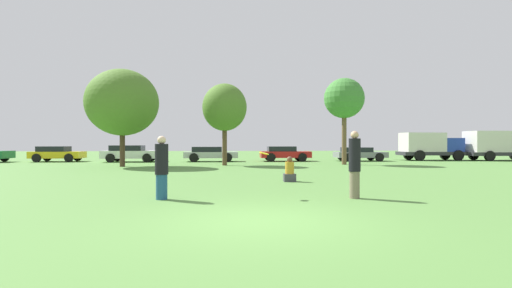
# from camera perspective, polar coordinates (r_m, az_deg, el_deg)

# --- Properties ---
(ground_plane) EXTENTS (120.00, 120.00, 0.00)m
(ground_plane) POSITION_cam_1_polar(r_m,az_deg,el_deg) (7.69, 0.63, -11.46)
(ground_plane) COLOR #54843D
(person_thrower) EXTENTS (0.36, 0.36, 1.74)m
(person_thrower) POSITION_cam_1_polar(r_m,az_deg,el_deg) (10.67, -14.00, -3.45)
(person_thrower) COLOR navy
(person_thrower) RESTS_ON ground
(person_catcher) EXTENTS (0.33, 0.33, 1.88)m
(person_catcher) POSITION_cam_1_polar(r_m,az_deg,el_deg) (10.90, 14.61, -2.94)
(person_catcher) COLOR #726651
(person_catcher) RESTS_ON ground
(frisbee) EXTENTS (0.27, 0.27, 0.11)m
(frisbee) POSITION_cam_1_polar(r_m,az_deg,el_deg) (10.68, 1.23, -1.41)
(frisbee) COLOR yellow
(bystander_sitting) EXTENTS (0.47, 0.39, 1.00)m
(bystander_sitting) POSITION_cam_1_polar(r_m,az_deg,el_deg) (15.13, 5.07, -4.13)
(bystander_sitting) COLOR #3F3F47
(bystander_sitting) RESTS_ON ground
(tree_0) EXTENTS (4.56, 4.56, 6.21)m
(tree_0) POSITION_cam_1_polar(r_m,az_deg,el_deg) (25.72, -19.46, 5.89)
(tree_0) COLOR #473323
(tree_0) RESTS_ON ground
(tree_1) EXTENTS (2.98, 2.98, 5.51)m
(tree_1) POSITION_cam_1_polar(r_m,az_deg,el_deg) (25.70, -4.74, 5.47)
(tree_1) COLOR brown
(tree_1) RESTS_ON ground
(tree_2) EXTENTS (2.80, 2.80, 6.04)m
(tree_2) POSITION_cam_1_polar(r_m,az_deg,el_deg) (27.36, 13.12, 6.62)
(tree_2) COLOR brown
(tree_2) RESTS_ON ground
(parked_car_yellow) EXTENTS (3.92, 1.96, 1.23)m
(parked_car_yellow) POSITION_cam_1_polar(r_m,az_deg,el_deg) (34.31, -27.77, -1.27)
(parked_car_yellow) COLOR gold
(parked_car_yellow) RESTS_ON ground
(parked_car_white) EXTENTS (4.45, 2.12, 1.31)m
(parked_car_white) POSITION_cam_1_polar(r_m,az_deg,el_deg) (31.70, -18.32, -1.30)
(parked_car_white) COLOR silver
(parked_car_white) RESTS_ON ground
(parked_car_silver) EXTENTS (4.29, 1.88, 1.19)m
(parked_car_silver) POSITION_cam_1_polar(r_m,az_deg,el_deg) (30.81, -6.91, -1.42)
(parked_car_silver) COLOR #B2B2B7
(parked_car_silver) RESTS_ON ground
(parked_car_red) EXTENTS (4.09, 1.96, 1.22)m
(parked_car_red) POSITION_cam_1_polar(r_m,az_deg,el_deg) (31.19, 4.27, -1.39)
(parked_car_red) COLOR red
(parked_car_red) RESTS_ON ground
(parked_car_grey) EXTENTS (4.11, 2.08, 1.13)m
(parked_car_grey) POSITION_cam_1_polar(r_m,az_deg,el_deg) (32.53, 15.25, -1.39)
(parked_car_grey) COLOR slate
(parked_car_grey) RESTS_ON ground
(delivery_truck_blue) EXTENTS (5.42, 2.22, 2.38)m
(delivery_truck_blue) POSITION_cam_1_polar(r_m,az_deg,el_deg) (36.06, 24.64, -0.17)
(delivery_truck_blue) COLOR #2D2D33
(delivery_truck_blue) RESTS_ON ground
(delivery_truck_black) EXTENTS (6.15, 2.37, 2.51)m
(delivery_truck_black) POSITION_cam_1_polar(r_m,az_deg,el_deg) (38.47, 32.65, -0.09)
(delivery_truck_black) COLOR #2D2D33
(delivery_truck_black) RESTS_ON ground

